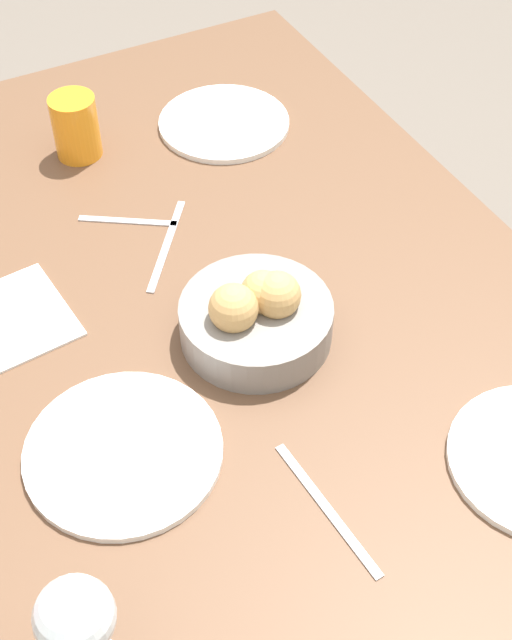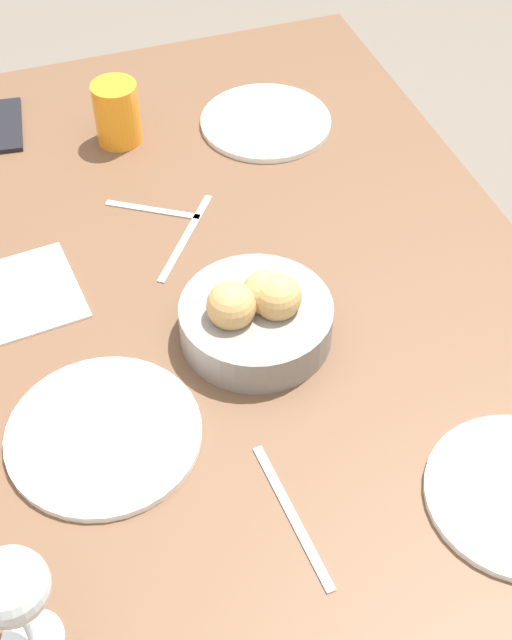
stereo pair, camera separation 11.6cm
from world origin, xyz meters
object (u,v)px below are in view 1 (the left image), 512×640
wine_glass (76,620)px  spoon_coffee (128,221)px  plate_near_right (224,123)px  knife_silver (327,508)px  plate_far_center (123,452)px  napkin (7,321)px  bread_basket (256,316)px  fork_silver (167,245)px  juice_glass (76,127)px

wine_glass → spoon_coffee: (0.61, -0.28, -0.11)m
plate_near_right → wine_glass: bearing=145.8°
plate_near_right → knife_silver: bearing=162.8°
plate_far_center → wine_glass: (-0.22, 0.12, 0.11)m
plate_near_right → plate_far_center: same height
napkin → wine_glass: bearing=172.9°
bread_basket → plate_near_right: 0.48m
fork_silver → spoon_coffee: same height
plate_near_right → plate_far_center: 0.68m
wine_glass → napkin: bearing=-7.1°
bread_basket → fork_silver: (0.22, 0.03, -0.04)m
bread_basket → plate_near_right: size_ratio=0.91×
knife_silver → juice_glass: bearing=1.5°
juice_glass → wine_glass: wine_glass is taller
bread_basket → knife_silver: 0.28m
spoon_coffee → plate_near_right: bearing=-56.7°
juice_glass → fork_silver: 0.28m
plate_near_right → napkin: size_ratio=1.25×
napkin → spoon_coffee: bearing=-62.1°
knife_silver → napkin: size_ratio=1.13×
napkin → knife_silver: bearing=-152.1°
plate_near_right → juice_glass: size_ratio=2.12×
fork_silver → napkin: size_ratio=0.94×
juice_glass → fork_silver: (-0.27, -0.04, -0.05)m
bread_basket → plate_far_center: bearing=112.7°
spoon_coffee → wine_glass: bearing=155.2°
bread_basket → napkin: 0.34m
wine_glass → plate_far_center: bearing=-28.7°
juice_glass → fork_silver: bearing=-172.3°
wine_glass → fork_silver: bearing=-30.4°
fork_silver → knife_silver: same height
plate_near_right → knife_silver: (-0.72, 0.22, -0.00)m
plate_far_center → knife_silver: size_ratio=1.19×
plate_near_right → fork_silver: plate_near_right is taller
bread_basket → knife_silver: bearing=169.4°
bread_basket → knife_silver: (-0.27, 0.05, -0.04)m
spoon_coffee → napkin: bearing=117.9°
spoon_coffee → fork_silver: bearing=-157.7°
bread_basket → fork_silver: size_ratio=1.21×
juice_glass → knife_silver: bearing=-178.5°
spoon_coffee → juice_glass: bearing=1.5°
bread_basket → napkin: bearing=58.3°
bread_basket → plate_near_right: (0.45, -0.17, -0.03)m
plate_near_right → napkin: plate_near_right is taller
bread_basket → knife_silver: size_ratio=1.01×
plate_far_center → knife_silver: 0.25m
plate_near_right → wine_glass: size_ratio=1.42×
plate_far_center → napkin: bearing=12.5°
juice_glass → fork_silver: juice_glass is taller
juice_glass → plate_far_center: bearing=165.0°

